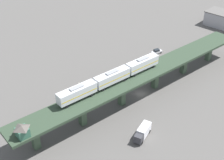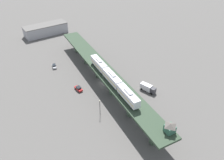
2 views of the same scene
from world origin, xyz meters
name	(u,v)px [view 1 (image 1 of 2)]	position (x,y,z in m)	size (l,w,h in m)	color
ground_plane	(141,94)	(0.00, 0.00, 0.00)	(400.00, 400.00, 0.00)	#514F4C
elevated_viaduct	(141,77)	(-0.04, -0.18, 6.93)	(29.40, 91.46, 8.08)	#2C3D2C
subway_train	(112,77)	(-3.97, -10.68, 10.62)	(11.31, 36.84, 4.45)	silver
signal_hut	(22,131)	(-7.42, -41.69, 9.88)	(3.88, 3.88, 3.40)	#33604C
street_car_white	(157,51)	(-10.34, 28.05, 0.94)	(3.28, 4.75, 1.89)	silver
street_car_red	(119,76)	(-11.49, 3.50, 0.94)	(2.07, 4.46, 1.89)	#AD1E1E
delivery_truck	(143,132)	(11.41, -16.97, 1.76)	(3.31, 7.46, 3.20)	#333338
street_lamp	(79,90)	(-13.68, -14.93, 4.11)	(0.44, 0.44, 6.94)	black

